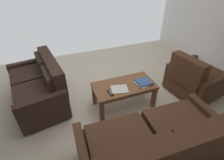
{
  "coord_description": "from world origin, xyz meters",
  "views": [
    {
      "loc": [
        0.86,
        2.15,
        2.18
      ],
      "look_at": [
        0.2,
        0.42,
        0.88
      ],
      "focal_mm": 26.86,
      "sensor_mm": 36.0,
      "label": 1
    }
  ],
  "objects_px": {
    "sofa_main": "(156,147)",
    "coffee_table": "(124,88)",
    "loveseat_near": "(40,86)",
    "book_stack": "(143,82)",
    "loose_magazine": "(119,89)",
    "armchair_side": "(194,79)",
    "tv_remote": "(110,93)"
  },
  "relations": [
    {
      "from": "sofa_main",
      "to": "coffee_table",
      "type": "height_order",
      "value": "sofa_main"
    },
    {
      "from": "loveseat_near",
      "to": "coffee_table",
      "type": "xyz_separation_m",
      "value": [
        -1.37,
        0.61,
        0.02
      ]
    },
    {
      "from": "book_stack",
      "to": "loose_magazine",
      "type": "height_order",
      "value": "book_stack"
    },
    {
      "from": "coffee_table",
      "to": "armchair_side",
      "type": "distance_m",
      "value": 1.41
    },
    {
      "from": "coffee_table",
      "to": "tv_remote",
      "type": "distance_m",
      "value": 0.34
    },
    {
      "from": "loveseat_near",
      "to": "coffee_table",
      "type": "height_order",
      "value": "loveseat_near"
    },
    {
      "from": "loose_magazine",
      "to": "armchair_side",
      "type": "bearing_deg",
      "value": 100.06
    },
    {
      "from": "armchair_side",
      "to": "tv_remote",
      "type": "bearing_deg",
      "value": -1.05
    },
    {
      "from": "sofa_main",
      "to": "book_stack",
      "type": "relative_size",
      "value": 5.96
    },
    {
      "from": "coffee_table",
      "to": "tv_remote",
      "type": "bearing_deg",
      "value": 23.24
    },
    {
      "from": "sofa_main",
      "to": "loveseat_near",
      "type": "height_order",
      "value": "sofa_main"
    },
    {
      "from": "sofa_main",
      "to": "tv_remote",
      "type": "distance_m",
      "value": 1.06
    },
    {
      "from": "coffee_table",
      "to": "tv_remote",
      "type": "height_order",
      "value": "tv_remote"
    },
    {
      "from": "loveseat_near",
      "to": "armchair_side",
      "type": "xyz_separation_m",
      "value": [
        -2.77,
        0.77,
        -0.01
      ]
    },
    {
      "from": "book_stack",
      "to": "loose_magazine",
      "type": "xyz_separation_m",
      "value": [
        0.45,
        0.0,
        -0.02
      ]
    },
    {
      "from": "sofa_main",
      "to": "loose_magazine",
      "type": "height_order",
      "value": "sofa_main"
    },
    {
      "from": "tv_remote",
      "to": "loose_magazine",
      "type": "height_order",
      "value": "tv_remote"
    },
    {
      "from": "book_stack",
      "to": "tv_remote",
      "type": "distance_m",
      "value": 0.63
    },
    {
      "from": "sofa_main",
      "to": "book_stack",
      "type": "distance_m",
      "value": 1.18
    },
    {
      "from": "armchair_side",
      "to": "book_stack",
      "type": "bearing_deg",
      "value": -4.4
    },
    {
      "from": "book_stack",
      "to": "tv_remote",
      "type": "bearing_deg",
      "value": 4.68
    },
    {
      "from": "sofa_main",
      "to": "book_stack",
      "type": "xyz_separation_m",
      "value": [
        -0.44,
        -1.09,
        0.1
      ]
    },
    {
      "from": "loveseat_near",
      "to": "book_stack",
      "type": "relative_size",
      "value": 4.89
    },
    {
      "from": "loveseat_near",
      "to": "book_stack",
      "type": "distance_m",
      "value": 1.84
    },
    {
      "from": "book_stack",
      "to": "loveseat_near",
      "type": "bearing_deg",
      "value": -22.09
    },
    {
      "from": "loveseat_near",
      "to": "sofa_main",
      "type": "bearing_deg",
      "value": 125.33
    },
    {
      "from": "sofa_main",
      "to": "tv_remote",
      "type": "relative_size",
      "value": 11.11
    },
    {
      "from": "loveseat_near",
      "to": "tv_remote",
      "type": "distance_m",
      "value": 1.31
    },
    {
      "from": "coffee_table",
      "to": "loose_magazine",
      "type": "xyz_separation_m",
      "value": [
        0.12,
        0.08,
        0.08
      ]
    },
    {
      "from": "tv_remote",
      "to": "armchair_side",
      "type": "bearing_deg",
      "value": 178.95
    },
    {
      "from": "armchair_side",
      "to": "loose_magazine",
      "type": "bearing_deg",
      "value": -3.09
    },
    {
      "from": "coffee_table",
      "to": "armchair_side",
      "type": "height_order",
      "value": "armchair_side"
    }
  ]
}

